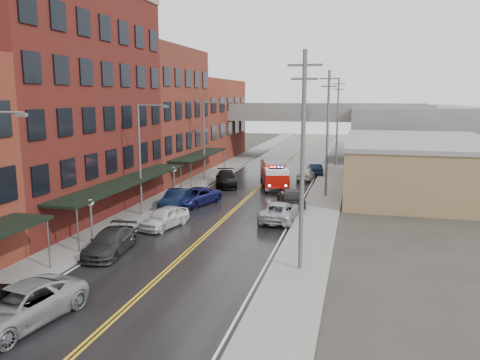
# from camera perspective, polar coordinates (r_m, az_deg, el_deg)

# --- Properties ---
(road) EXTENTS (11.00, 160.00, 0.02)m
(road) POSITION_cam_1_polar(r_m,az_deg,el_deg) (42.23, 0.08, -2.94)
(road) COLOR black
(road) RESTS_ON ground
(sidewalk_left) EXTENTS (3.00, 160.00, 0.15)m
(sidewalk_left) POSITION_cam_1_polar(r_m,az_deg,el_deg) (44.52, -9.07, -2.30)
(sidewalk_left) COLOR slate
(sidewalk_left) RESTS_ON ground
(sidewalk_right) EXTENTS (3.00, 160.00, 0.15)m
(sidewalk_right) POSITION_cam_1_polar(r_m,az_deg,el_deg) (41.09, 10.02, -3.38)
(sidewalk_right) COLOR slate
(sidewalk_right) RESTS_ON ground
(curb_left) EXTENTS (0.30, 160.00, 0.15)m
(curb_left) POSITION_cam_1_polar(r_m,az_deg,el_deg) (43.90, -7.09, -2.43)
(curb_left) COLOR gray
(curb_left) RESTS_ON ground
(curb_right) EXTENTS (0.30, 160.00, 0.15)m
(curb_right) POSITION_cam_1_polar(r_m,az_deg,el_deg) (41.24, 7.73, -3.27)
(curb_right) COLOR gray
(curb_right) RESTS_ON ground
(brick_building_b) EXTENTS (9.00, 20.00, 18.00)m
(brick_building_b) POSITION_cam_1_polar(r_m,az_deg,el_deg) (40.32, -21.41, 8.63)
(brick_building_b) COLOR #561D16
(brick_building_b) RESTS_ON ground
(brick_building_c) EXTENTS (9.00, 15.00, 15.00)m
(brick_building_c) POSITION_cam_1_polar(r_m,az_deg,el_deg) (55.56, -10.73, 7.85)
(brick_building_c) COLOR maroon
(brick_building_c) RESTS_ON ground
(brick_building_far) EXTENTS (9.00, 20.00, 12.00)m
(brick_building_far) POSITION_cam_1_polar(r_m,az_deg,el_deg) (71.87, -4.79, 7.30)
(brick_building_far) COLOR maroon
(brick_building_far) RESTS_ON ground
(tan_building) EXTENTS (14.00, 22.00, 5.00)m
(tan_building) POSITION_cam_1_polar(r_m,az_deg,el_deg) (50.73, 20.82, 1.47)
(tan_building) COLOR #91704E
(tan_building) RESTS_ON ground
(right_far_block) EXTENTS (18.00, 30.00, 8.00)m
(right_far_block) POSITION_cam_1_polar(r_m,az_deg,el_deg) (80.47, 19.96, 5.61)
(right_far_block) COLOR slate
(right_far_block) RESTS_ON ground
(awning_1) EXTENTS (2.60, 18.00, 3.09)m
(awning_1) POSITION_cam_1_polar(r_m,az_deg,el_deg) (37.85, -13.63, -0.17)
(awning_1) COLOR black
(awning_1) RESTS_ON ground
(awning_2) EXTENTS (2.60, 13.00, 3.09)m
(awning_2) POSITION_cam_1_polar(r_m,az_deg,el_deg) (53.75, -4.93, 3.09)
(awning_2) COLOR black
(awning_2) RESTS_ON ground
(globe_lamp_1) EXTENTS (0.44, 0.44, 3.12)m
(globe_lamp_1) POSITION_cam_1_polar(r_m,az_deg,el_deg) (31.52, -17.74, -3.70)
(globe_lamp_1) COLOR #59595B
(globe_lamp_1) RESTS_ON ground
(globe_lamp_2) EXTENTS (0.44, 0.44, 3.12)m
(globe_lamp_2) POSITION_cam_1_polar(r_m,az_deg,el_deg) (43.75, -8.07, 0.49)
(globe_lamp_2) COLOR #59595B
(globe_lamp_2) RESTS_ON ground
(street_lamp_1) EXTENTS (2.64, 0.22, 9.00)m
(street_lamp_1) POSITION_cam_1_polar(r_m,az_deg,el_deg) (37.98, -11.81, 3.29)
(street_lamp_1) COLOR #59595B
(street_lamp_1) RESTS_ON ground
(street_lamp_2) EXTENTS (2.64, 0.22, 9.00)m
(street_lamp_2) POSITION_cam_1_polar(r_m,az_deg,el_deg) (52.75, -4.18, 5.37)
(street_lamp_2) COLOR #59595B
(street_lamp_2) RESTS_ON ground
(utility_pole_0) EXTENTS (1.80, 0.24, 12.00)m
(utility_pole_0) POSITION_cam_1_polar(r_m,az_deg,el_deg) (25.26, 7.64, 2.56)
(utility_pole_0) COLOR #59595B
(utility_pole_0) RESTS_ON ground
(utility_pole_1) EXTENTS (1.80, 0.24, 12.00)m
(utility_pole_1) POSITION_cam_1_polar(r_m,az_deg,el_deg) (45.09, 10.62, 5.82)
(utility_pole_1) COLOR #59595B
(utility_pole_1) RESTS_ON ground
(utility_pole_2) EXTENTS (1.80, 0.24, 12.00)m
(utility_pole_2) POSITION_cam_1_polar(r_m,az_deg,el_deg) (65.02, 11.79, 7.08)
(utility_pole_2) COLOR #59595B
(utility_pole_2) RESTS_ON ground
(overpass) EXTENTS (40.00, 10.00, 7.50)m
(overpass) POSITION_cam_1_polar(r_m,az_deg,el_deg) (72.66, 6.31, 7.29)
(overpass) COLOR slate
(overpass) RESTS_ON ground
(fire_truck) EXTENTS (4.58, 7.97, 2.77)m
(fire_truck) POSITION_cam_1_polar(r_m,az_deg,el_deg) (49.77, 4.17, 0.80)
(fire_truck) COLOR #AE0E08
(fire_truck) RESTS_ON ground
(parked_car_left_2) EXTENTS (3.76, 6.39, 1.67)m
(parked_car_left_2) POSITION_cam_1_polar(r_m,az_deg,el_deg) (22.57, -25.32, -13.76)
(parked_car_left_2) COLOR gray
(parked_car_left_2) RESTS_ON ground
(parked_car_left_3) EXTENTS (2.70, 5.33, 1.48)m
(parked_car_left_3) POSITION_cam_1_polar(r_m,az_deg,el_deg) (30.17, -15.57, -7.30)
(parked_car_left_3) COLOR #28282B
(parked_car_left_3) RESTS_ON ground
(parked_car_left_4) EXTENTS (2.82, 4.85, 1.55)m
(parked_car_left_4) POSITION_cam_1_polar(r_m,az_deg,el_deg) (35.07, -9.20, -4.54)
(parked_car_left_4) COLOR silver
(parked_car_left_4) RESTS_ON ground
(parked_car_left_5) EXTENTS (1.79, 4.94, 1.62)m
(parked_car_left_5) POSITION_cam_1_polar(r_m,az_deg,el_deg) (40.97, -7.68, -2.30)
(parked_car_left_5) COLOR black
(parked_car_left_5) RESTS_ON ground
(parked_car_left_6) EXTENTS (4.15, 5.91, 1.50)m
(parked_car_left_6) POSITION_cam_1_polar(r_m,az_deg,el_deg) (42.06, -5.48, -2.01)
(parked_car_left_6) COLOR #151651
(parked_car_left_6) RESTS_ON ground
(parked_car_left_7) EXTENTS (3.84, 6.06, 1.64)m
(parked_car_left_7) POSITION_cam_1_polar(r_m,az_deg,el_deg) (50.44, -1.70, 0.16)
(parked_car_left_7) COLOR black
(parked_car_left_7) RESTS_ON ground
(parked_car_right_0) EXTENTS (2.64, 5.54, 1.53)m
(parked_car_right_0) POSITION_cam_1_polar(r_m,az_deg,el_deg) (36.67, 4.83, -3.81)
(parked_car_right_0) COLOR #A2A5AA
(parked_car_right_0) RESTS_ON ground
(parked_car_right_1) EXTENTS (3.45, 5.78, 1.57)m
(parked_car_right_1) POSITION_cam_1_polar(r_m,az_deg,el_deg) (41.61, 6.22, -2.11)
(parked_car_right_1) COLOR #242426
(parked_car_right_1) RESTS_ON ground
(parked_car_right_2) EXTENTS (1.93, 4.33, 1.45)m
(parked_car_right_2) POSITION_cam_1_polar(r_m,az_deg,el_deg) (54.64, 8.03, 0.74)
(parked_car_right_2) COLOR silver
(parked_car_right_2) RESTS_ON ground
(parked_car_right_3) EXTENTS (2.36, 4.42, 1.38)m
(parked_car_right_3) POSITION_cam_1_polar(r_m,az_deg,el_deg) (58.58, 9.12, 1.32)
(parked_car_right_3) COLOR black
(parked_car_right_3) RESTS_ON ground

